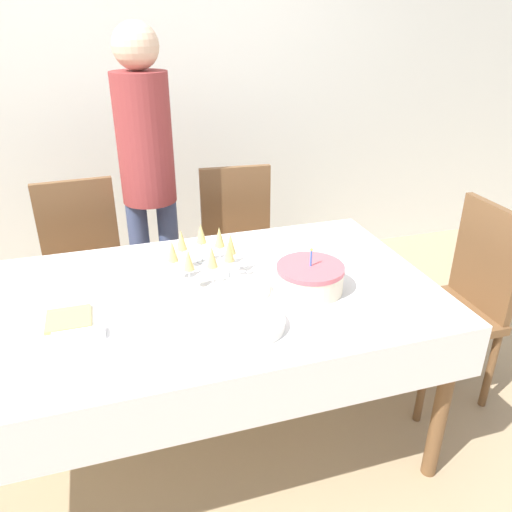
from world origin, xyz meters
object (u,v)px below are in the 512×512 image
object	(u,v)px
birthday_cake	(310,278)
person_standing	(147,163)
dining_chair_right_end	(460,296)
dining_chair_far_right	(240,246)
dining_chair_far_left	(85,266)
plate_stack_dessert	(245,289)
plate_stack_main	(247,323)
champagne_tray	(205,257)

from	to	relation	value
birthday_cake	person_standing	world-z (taller)	person_standing
dining_chair_right_end	dining_chair_far_right	bearing A→B (deg)	134.71
dining_chair_far_left	person_standing	distance (m)	0.63
dining_chair_far_right	dining_chair_right_end	distance (m)	1.19
dining_chair_right_end	birthday_cake	world-z (taller)	dining_chair_right_end
dining_chair_right_end	plate_stack_dessert	bearing A→B (deg)	-177.53
dining_chair_right_end	plate_stack_dessert	xyz separation A→B (m)	(-1.06, -0.05, 0.24)
dining_chair_far_right	dining_chair_far_left	bearing A→B (deg)	179.99
birthday_cake	dining_chair_far_right	bearing A→B (deg)	91.14
dining_chair_far_left	plate_stack_main	size ratio (longest dim) A/B	3.72
dining_chair_far_right	plate_stack_main	xyz separation A→B (m)	(-0.28, -1.12, 0.24)
person_standing	dining_chair_far_right	bearing A→B (deg)	-9.60
champagne_tray	plate_stack_main	distance (m)	0.41
dining_chair_far_left	birthday_cake	world-z (taller)	dining_chair_far_left
dining_chair_far_right	person_standing	size ratio (longest dim) A/B	0.57
dining_chair_right_end	champagne_tray	bearing A→B (deg)	174.22
plate_stack_dessert	birthday_cake	bearing A→B (deg)	-13.39
dining_chair_far_left	birthday_cake	xyz separation A→B (m)	(0.86, -0.95, 0.28)
dining_chair_right_end	champagne_tray	xyz separation A→B (m)	(-1.18, 0.12, 0.31)
champagne_tray	person_standing	xyz separation A→B (m)	(-0.13, 0.81, 0.19)
dining_chair_far_left	dining_chair_far_right	bearing A→B (deg)	-0.01
person_standing	dining_chair_right_end	bearing A→B (deg)	-35.33
dining_chair_far_left	champagne_tray	bearing A→B (deg)	-55.33
dining_chair_far_right	dining_chair_right_end	world-z (taller)	same
birthday_cake	plate_stack_main	distance (m)	0.35
dining_chair_far_right	champagne_tray	world-z (taller)	dining_chair_far_right
plate_stack_main	person_standing	distance (m)	1.24
dining_chair_far_right	plate_stack_dessert	distance (m)	0.95
birthday_cake	plate_stack_main	bearing A→B (deg)	-149.88
birthday_cake	plate_stack_dessert	bearing A→B (deg)	166.61
dining_chair_far_left	dining_chair_far_right	xyz separation A→B (m)	(0.85, -0.00, 0.00)
champagne_tray	person_standing	world-z (taller)	person_standing
birthday_cake	champagne_tray	bearing A→B (deg)	148.41
dining_chair_far_left	plate_stack_main	world-z (taller)	dining_chair_far_left
champagne_tray	plate_stack_dessert	size ratio (longest dim) A/B	1.82
dining_chair_far_left	plate_stack_main	xyz separation A→B (m)	(0.56, -1.12, 0.24)
plate_stack_main	plate_stack_dessert	bearing A→B (deg)	75.44
birthday_cake	plate_stack_main	world-z (taller)	birthday_cake
person_standing	dining_chair_far_left	bearing A→B (deg)	-168.17
plate_stack_dessert	dining_chair_far_right	bearing A→B (deg)	76.01
dining_chair_far_right	person_standing	xyz separation A→B (m)	(-0.47, 0.08, 0.50)
dining_chair_far_right	birthday_cake	distance (m)	0.99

